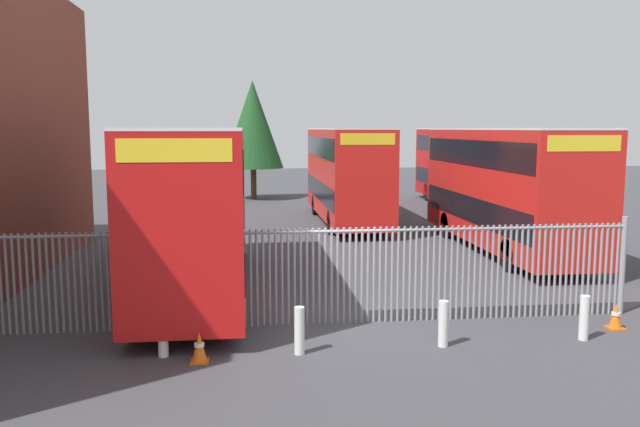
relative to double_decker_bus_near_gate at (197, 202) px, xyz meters
The scene contains 13 objects.
ground_plane 6.14m from the double_decker_bus_near_gate, 53.01° to the left, with size 100.00×100.00×0.00m, color #3D3D42.
palisade_fence 4.72m from the double_decker_bus_near_gate, 50.13° to the right, with size 14.65×0.14×2.35m.
double_decker_bus_near_gate is the anchor object (origin of this frame).
double_decker_bus_behind_fence_left 11.46m from the double_decker_bus_near_gate, 23.50° to the left, with size 2.54×10.81×4.42m.
double_decker_bus_behind_fence_right 13.64m from the double_decker_bus_near_gate, 64.04° to the left, with size 2.54×10.81×4.42m.
double_decker_bus_far_back 22.56m from the double_decker_bus_near_gate, 53.09° to the left, with size 2.54×10.81×4.42m.
bollard_near_left 5.61m from the double_decker_bus_near_gate, 93.68° to the right, with size 0.20×0.20×0.95m, color silver.
bollard_center_front 6.21m from the double_decker_bus_near_gate, 66.98° to the right, with size 0.20×0.20×0.95m, color silver.
bollard_near_right 7.71m from the double_decker_bus_near_gate, 45.36° to the right, with size 0.20×0.20×0.95m, color silver.
bollard_far_right 10.00m from the double_decker_bus_near_gate, 32.31° to the right, with size 0.20×0.20×0.95m, color silver.
traffic_cone_by_gate 10.67m from the double_decker_bus_near_gate, 26.18° to the right, with size 0.34×0.34×0.59m.
traffic_cone_mid_forecourt 6.06m from the double_decker_bus_near_gate, 86.12° to the right, with size 0.34×0.34×0.59m.
tree_tall_back 23.35m from the double_decker_bus_near_gate, 85.51° to the left, with size 3.77×3.77×7.35m.
Camera 1 is at (-2.10, -14.21, 4.40)m, focal length 36.49 mm.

